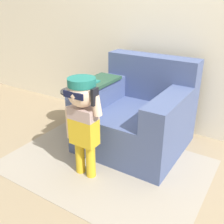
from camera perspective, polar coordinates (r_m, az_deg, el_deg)
ground_plane at (r=2.54m, az=6.19°, el=-9.99°), size 10.00×10.00×0.00m
wall_back at (r=2.84m, az=15.06°, el=20.95°), size 10.00×0.05×2.60m
armchair at (r=2.63m, az=5.43°, el=-0.67°), size 0.97×0.92×0.87m
person_child at (r=2.06m, az=-6.34°, el=-0.29°), size 0.35×0.26×0.86m
side_table at (r=3.03m, az=-8.00°, el=1.56°), size 0.31×0.31×0.44m
rug at (r=2.45m, az=-1.47°, el=-11.21°), size 1.78×1.24×0.01m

